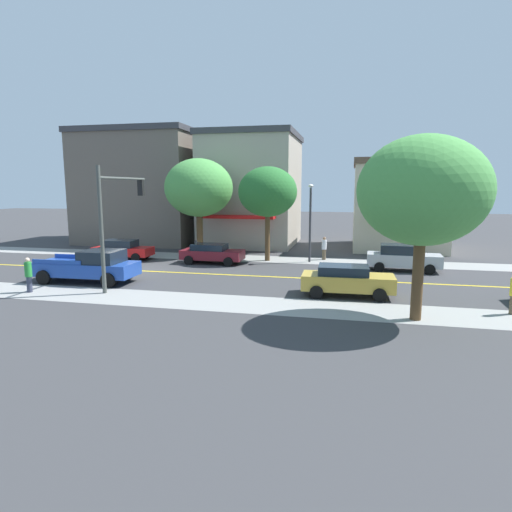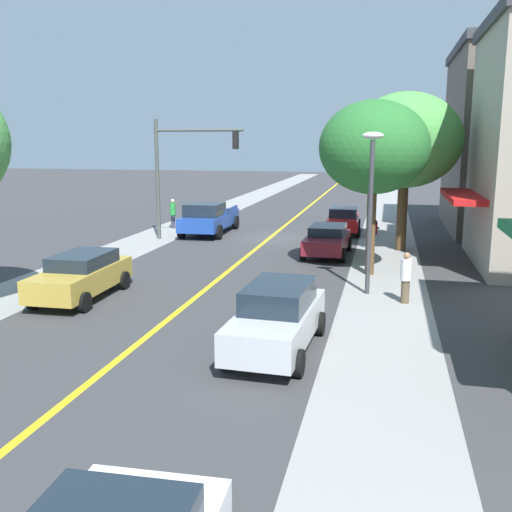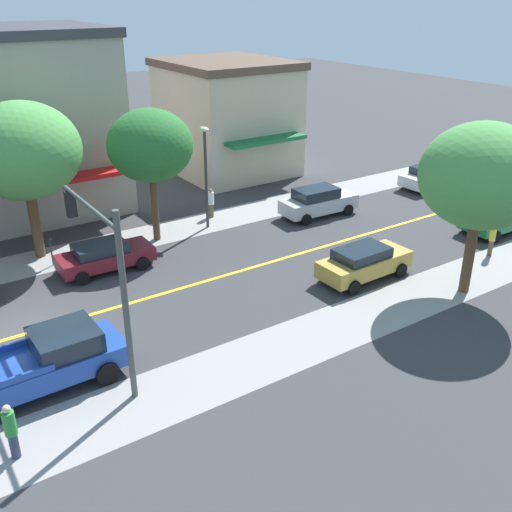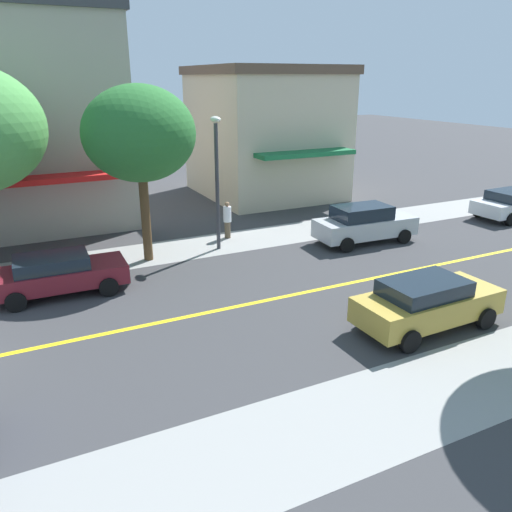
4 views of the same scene
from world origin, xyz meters
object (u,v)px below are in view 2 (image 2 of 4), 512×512
Objects in this scene: fire_hydrant at (375,227)px; street_tree_right_corner at (406,141)px; street_lamp at (371,193)px; street_tree_left_far at (374,148)px; red_sedan_left_curb at (343,219)px; maroon_sedan_left_curb at (327,239)px; silver_sedan_left_curb at (277,317)px; pedestrian_white_shirt at (406,277)px; traffic_light_mast at (183,161)px; pedestrian_green_shirt at (173,213)px; gold_sedan_right_curb at (81,275)px; blue_pickup_truck at (209,218)px; parking_meter at (371,232)px.

street_tree_right_corner is at bearing 105.07° from fire_hydrant.
street_tree_left_far is at bearing -89.40° from street_lamp.
red_sedan_left_curb reaches higher than maroon_sedan_left_curb.
fire_hydrant is at bearing -74.93° from street_tree_right_corner.
street_tree_right_corner is 15.77m from silver_sedan_left_curb.
red_sedan_left_curb is 14.87m from pedestrian_white_shirt.
traffic_light_mast is 8.99m from maroon_sedan_left_curb.
street_tree_right_corner reaches higher than street_lamp.
pedestrian_green_shirt is at bearing -39.62° from street_tree_left_far.
fire_hydrant is (0.02, -10.52, -4.56)m from street_tree_left_far.
blue_pickup_truck is (-0.03, -14.12, 0.11)m from gold_sedan_right_curb.
street_lamp is at bearing -97.32° from pedestrian_green_shirt.
street_tree_left_far is 1.18× the size of blue_pickup_truck.
street_tree_left_far is at bearing 77.03° from street_tree_right_corner.
fire_hydrant is 0.17× the size of silver_sedan_left_curb.
street_tree_right_corner is 5.96m from maroon_sedan_left_curb.
street_tree_right_corner reaches higher than red_sedan_left_curb.
pedestrian_white_shirt is at bearing 25.00° from maroon_sedan_left_curb.
parking_meter is (1.43, 0.19, -4.33)m from street_tree_right_corner.
maroon_sedan_left_curb is at bearing -72.57° from street_lamp.
street_tree_left_far is 10.23m from silver_sedan_left_curb.
street_tree_left_far reaches higher than pedestrian_green_shirt.
street_lamp is at bearing 81.72° from street_tree_right_corner.
silver_sedan_left_curb is 2.72× the size of pedestrian_white_shirt.
pedestrian_green_shirt is at bearing 118.83° from traffic_light_mast.
pedestrian_green_shirt is (2.11, -3.83, -3.22)m from traffic_light_mast.
fire_hydrant is 0.14× the size of blue_pickup_truck.
red_sedan_left_curb is (1.89, -13.59, -2.71)m from street_lamp.
pedestrian_white_shirt is (-3.13, 14.54, 0.12)m from red_sedan_left_curb.
red_sedan_left_curb is at bearing 28.48° from traffic_light_mast.
silver_sedan_left_curb is at bearing -112.40° from pedestrian_green_shirt.
gold_sedan_right_curb reaches higher than maroon_sedan_left_curb.
gold_sedan_right_curb is (-0.64, 11.92, -3.37)m from traffic_light_mast.
street_tree_right_corner is 1.11× the size of street_tree_left_far.
pedestrian_white_shirt is (-1.29, 14.52, 0.50)m from fire_hydrant.
maroon_sedan_left_curb is at bearing 31.79° from street_tree_right_corner.
red_sedan_left_curb is 0.96× the size of gold_sedan_right_curb.
blue_pickup_truck is at bearing -75.89° from red_sedan_left_curb.
street_tree_left_far reaches higher than pedestrian_white_shirt.
pedestrian_green_shirt is at bearing -5.22° from pedestrian_white_shirt.
street_lamp is at bearing 90.60° from street_tree_left_far.
street_tree_right_corner reaches higher than parking_meter.
fire_hydrant is at bearing -89.90° from street_tree_left_far.
street_tree_left_far is 5.84m from pedestrian_white_shirt.
pedestrian_green_shirt is at bearing -89.15° from red_sedan_left_curb.
street_lamp reaches higher than maroon_sedan_left_curb.
fire_hydrant is 12.05m from pedestrian_green_shirt.
fire_hydrant is 5.11m from parking_meter.
pedestrian_white_shirt is at bearing 142.83° from street_lamp.
traffic_light_mast is at bearing -63.82° from red_sedan_left_curb.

